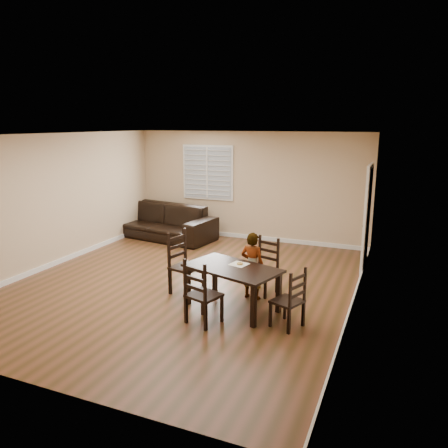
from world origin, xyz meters
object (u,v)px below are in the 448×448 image
(child, at_px, (252,266))
(chair_right, at_px, (293,302))
(dining_table, at_px, (232,272))
(chair_near, at_px, (266,267))
(chair_left, at_px, (181,264))
(donut, at_px, (240,263))
(chair_far, at_px, (198,296))
(sofa, at_px, (160,221))

(child, bearing_deg, chair_right, 143.65)
(dining_table, relative_size, chair_near, 1.69)
(chair_left, distance_m, donut, 1.20)
(chair_near, xyz_separation_m, chair_left, (-1.38, -0.58, 0.05))
(dining_table, relative_size, chair_far, 1.66)
(sofa, bearing_deg, child, -30.86)
(dining_table, xyz_separation_m, child, (0.16, 0.51, -0.03))
(chair_far, bearing_deg, donut, -91.23)
(dining_table, distance_m, sofa, 4.80)
(dining_table, bearing_deg, chair_right, -0.47)
(donut, relative_size, sofa, 0.03)
(chair_right, distance_m, sofa, 5.81)
(chair_left, height_order, child, child)
(dining_table, bearing_deg, chair_left, -179.53)
(chair_near, bearing_deg, sofa, 162.70)
(dining_table, distance_m, donut, 0.20)
(chair_far, relative_size, chair_right, 1.10)
(child, distance_m, sofa, 4.57)
(chair_right, xyz_separation_m, sofa, (-4.43, 3.76, 0.02))
(donut, bearing_deg, sofa, 136.29)
(chair_far, height_order, sofa, chair_far)
(chair_right, bearing_deg, donut, -94.21)
(chair_near, distance_m, donut, 0.83)
(chair_far, height_order, child, child)
(chair_near, height_order, sofa, chair_near)
(donut, bearing_deg, chair_far, -108.16)
(child, relative_size, sofa, 0.39)
(chair_right, bearing_deg, sofa, -108.50)
(dining_table, relative_size, chair_left, 1.52)
(chair_far, height_order, chair_right, chair_far)
(chair_near, xyz_separation_m, sofa, (-3.63, 2.52, -0.02))
(chair_left, relative_size, child, 0.95)
(dining_table, height_order, chair_far, chair_far)
(chair_far, bearing_deg, chair_right, -145.21)
(child, distance_m, donut, 0.39)
(dining_table, bearing_deg, donut, 83.66)
(chair_near, height_order, chair_left, chair_left)
(chair_far, relative_size, donut, 9.78)
(child, bearing_deg, chair_near, -100.61)
(chair_left, height_order, donut, chair_left)
(chair_far, height_order, chair_left, chair_left)
(dining_table, relative_size, donut, 16.23)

